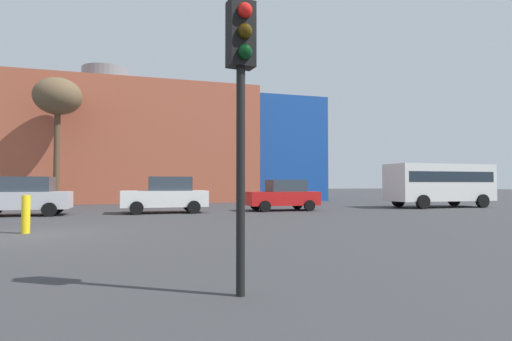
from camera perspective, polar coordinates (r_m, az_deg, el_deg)
The scene contains 9 objects.
ground_plane at distance 13.51m, azimuth -28.90°, elevation -7.98°, with size 200.00×200.00×0.00m, color #38383A.
building_backdrop at distance 37.78m, azimuth -20.50°, elevation 3.20°, with size 37.47×12.30×11.57m.
parked_car_1 at distance 21.79m, azimuth -29.98°, elevation -3.17°, with size 4.20×2.06×1.82m.
parked_car_2 at distance 21.25m, azimuth -12.58°, elevation -3.38°, with size 4.27×2.09×1.85m.
parked_car_3 at distance 22.61m, azimuth 3.84°, elevation -3.50°, with size 3.95×1.94×1.71m.
white_bus at distance 28.18m, azimuth 24.43°, elevation -1.45°, with size 6.80×2.62×2.72m.
traffic_light_near_right at distance 5.58m, azimuth -2.07°, elevation 12.90°, with size 0.39×0.38×3.96m.
bare_tree_0 at distance 30.27m, azimuth -26.17°, elevation 9.07°, with size 3.06×3.06×8.53m.
bollard_yellow_0 at distance 14.03m, azimuth -29.69°, elevation -5.38°, with size 0.24×0.24×1.15m, color yellow.
Camera 1 is at (2.85, -13.12, 1.49)m, focal length 28.38 mm.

